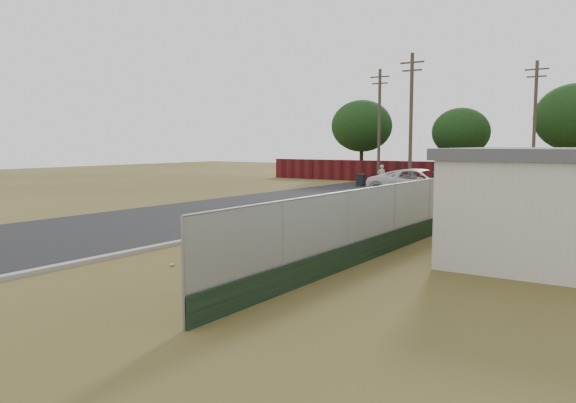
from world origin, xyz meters
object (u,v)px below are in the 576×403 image
Objects in this scene: mailbox at (329,200)px; trash_bin at (361,180)px; pickup_truck at (422,184)px; pedestrian at (382,176)px; fire_hydrant at (252,254)px.

mailbox is 1.16× the size of trash_bin.
pedestrian is (-5.67, 6.78, -0.04)m from pickup_truck.
fire_hydrant is 9.71m from mailbox.
mailbox is at bearing 108.21° from fire_hydrant.
pickup_truck is 6.79× the size of trash_bin.
fire_hydrant is 0.81× the size of mailbox.
pickup_truck is (-0.02, 10.98, 0.03)m from mailbox.
pedestrian is 1.79× the size of trash_bin.
pickup_truck reaches higher than trash_bin.
pedestrian is at bearing 107.93° from fire_hydrant.
pickup_truck is 3.78× the size of pedestrian.
fire_hydrant is 0.52× the size of pedestrian.
trash_bin is at bearing 52.64° from pickup_truck.
trash_bin reaches higher than fire_hydrant.
pickup_truck is at bearing 90.11° from mailbox.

